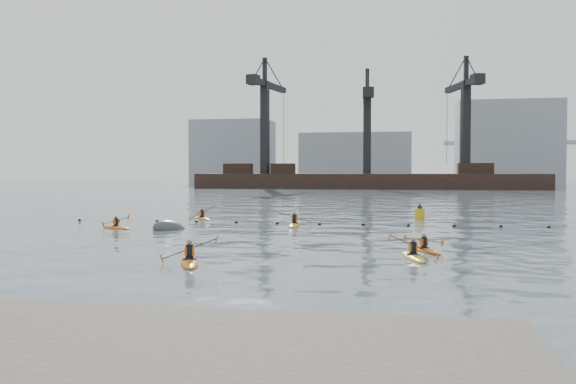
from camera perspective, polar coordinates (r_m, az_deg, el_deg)
name	(u,v)px	position (r m, az deg, el deg)	size (l,w,h in m)	color
ground	(205,283)	(20.55, -7.74, -8.44)	(400.00, 400.00, 0.00)	#324148
quay	(55,371)	(12.54, -20.98, -15.37)	(18.00, 7.12, 1.77)	#4C443D
float_line	(299,224)	(42.46, 1.00, -2.98)	(33.24, 0.73, 0.24)	black
barge_pier	(366,179)	(129.39, 7.29, 1.18)	(72.00, 19.30, 29.50)	black
skyline	(382,151)	(169.64, 8.81, 3.84)	(141.00, 28.00, 22.00)	gray
kayaker_0	(189,261)	(24.87, -9.21, -6.38)	(2.24, 3.42, 1.26)	orange
kayaker_1	(413,256)	(26.50, 11.63, -5.89)	(2.18, 3.23, 1.23)	gold
kayaker_2	(116,227)	(40.90, -15.79, -3.16)	(2.80, 2.02, 0.94)	orange
kayaker_3	(295,224)	(41.07, 0.61, -3.05)	(2.33, 3.43, 1.20)	gold
kayaker_4	(424,249)	(28.94, 12.61, -5.25)	(1.84, 2.92, 0.95)	orange
kayaker_5	(202,218)	(47.10, -8.05, -2.43)	(2.47, 2.86, 1.25)	gold
mooring_buoy	(170,229)	(39.33, -11.03, -3.46)	(2.27, 1.34, 1.14)	#383B3D
nav_buoy	(420,214)	(47.72, 12.22, -2.00)	(0.77, 0.77, 1.40)	yellow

